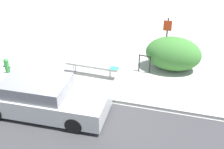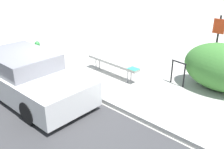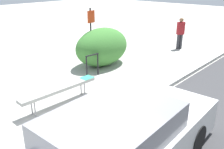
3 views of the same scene
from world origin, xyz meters
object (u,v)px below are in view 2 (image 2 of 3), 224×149
(sign_post, at_px, (216,44))
(parked_car_near, at_px, (25,75))
(bench, at_px, (113,63))
(fire_hydrant, at_px, (38,49))
(bike_rack, at_px, (178,71))

(sign_post, xyz_separation_m, parked_car_near, (-3.83, -4.67, -0.77))
(bench, height_order, fire_hydrant, fire_hydrant)
(fire_hydrant, xyz_separation_m, parked_car_near, (2.69, -2.04, 0.21))
(fire_hydrant, relative_size, parked_car_near, 0.16)
(bench, distance_m, sign_post, 3.51)
(bench, distance_m, parked_car_near, 3.07)
(sign_post, bearing_deg, bench, -148.79)
(sign_post, distance_m, parked_car_near, 6.09)
(bike_rack, bearing_deg, fire_hydrant, -162.68)
(bench, relative_size, bike_rack, 2.87)
(bike_rack, bearing_deg, sign_post, 47.28)
(bench, xyz_separation_m, sign_post, (2.90, 1.76, 0.91))
(sign_post, xyz_separation_m, fire_hydrant, (-6.53, -2.64, -0.98))
(fire_hydrant, bearing_deg, parked_car_near, -37.07)
(bike_rack, xyz_separation_m, sign_post, (0.78, 0.84, 0.88))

